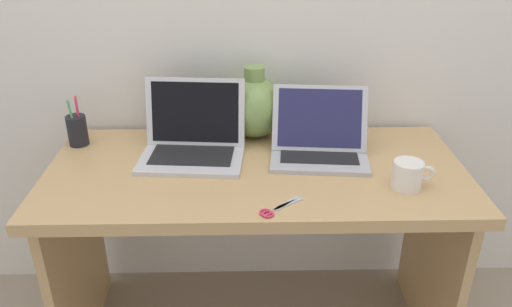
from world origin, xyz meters
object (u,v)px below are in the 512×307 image
laptop_right (319,139)px  scissors (274,210)px  coffee_mug (408,175)px  green_vase (255,106)px  pen_cup (77,130)px  laptop_left (194,136)px

laptop_right → scissors: laptop_right is taller
laptop_right → coffee_mug: laptop_right is taller
green_vase → coffee_mug: bearing=-40.6°
pen_cup → scissors: 0.80m
laptop_right → green_vase: green_vase is taller
green_vase → pen_cup: bearing=-173.9°
laptop_left → scissors: (0.25, -0.36, -0.06)m
coffee_mug → pen_cup: 1.12m
green_vase → coffee_mug: size_ratio=2.06×
coffee_mug → laptop_left: bearing=159.9°
laptop_left → coffee_mug: bearing=-20.1°
green_vase → pen_cup: size_ratio=1.46×
laptop_right → coffee_mug: size_ratio=2.70×
green_vase → laptop_left: bearing=-145.0°
laptop_left → scissors: size_ratio=2.77×
laptop_right → pen_cup: laptop_right is taller
green_vase → scissors: bearing=-84.9°
green_vase → pen_cup: green_vase is taller
scissors → coffee_mug: bearing=16.5°
laptop_right → pen_cup: size_ratio=1.91×
laptop_left → laptop_right: laptop_left is taller
pen_cup → scissors: size_ratio=1.38×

